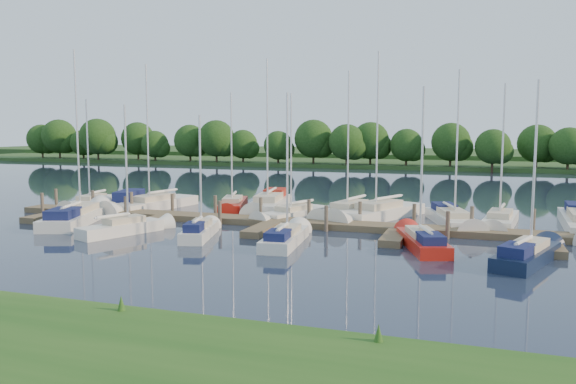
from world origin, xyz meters
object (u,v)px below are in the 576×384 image
(motorboat, at_px, (128,205))
(sailboat_n_5, at_px, (293,215))
(dock, at_px, (275,223))
(sailboat_n_0, at_px, (92,204))
(sailboat_s_2, at_px, (200,232))

(motorboat, distance_m, sailboat_n_5, 13.68)
(dock, relative_size, sailboat_n_5, 4.43)
(sailboat_n_0, height_order, sailboat_n_5, sailboat_n_5)
(dock, xyz_separation_m, motorboat, (-13.48, 3.55, 0.17))
(sailboat_n_5, bearing_deg, sailboat_s_2, 90.86)
(sailboat_n_5, xyz_separation_m, sailboat_s_2, (-3.08, -8.04, 0.05))
(sailboat_n_0, height_order, sailboat_s_2, sailboat_n_0)
(motorboat, relative_size, sailboat_s_2, 0.91)
(sailboat_s_2, bearing_deg, sailboat_n_0, 134.14)
(sailboat_n_0, bearing_deg, sailboat_s_2, 141.48)
(sailboat_n_0, distance_m, sailboat_n_5, 17.36)
(motorboat, bearing_deg, sailboat_n_5, 165.18)
(motorboat, xyz_separation_m, sailboat_n_5, (13.68, -0.28, -0.10))
(motorboat, height_order, sailboat_s_2, sailboat_s_2)
(sailboat_n_0, relative_size, motorboat, 1.33)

